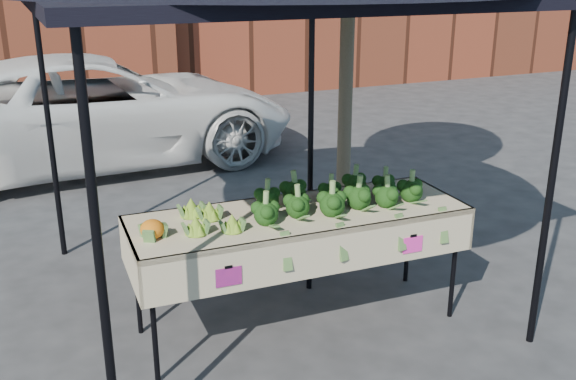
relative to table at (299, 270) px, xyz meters
name	(u,v)px	position (x,y,z in m)	size (l,w,h in m)	color
ground	(319,311)	(0.22, 0.11, -0.45)	(90.00, 90.00, 0.00)	#2C2C2E
table	(299,270)	(0.00, 0.00, 0.00)	(2.43, 0.88, 0.90)	#C6B98F
canopy	(265,130)	(-0.03, 0.58, 0.92)	(3.16, 3.16, 2.74)	black
broccoli_heap	(333,191)	(0.27, 0.03, 0.56)	(1.34, 0.54, 0.22)	black
romanesco_cluster	(207,212)	(-0.67, 0.04, 0.54)	(0.40, 0.54, 0.17)	#81BB2C
cauliflower_pair	(152,227)	(-1.05, -0.05, 0.53)	(0.17, 0.17, 0.15)	orange
street_tree	(347,31)	(1.19, 1.54, 1.52)	(2.00, 2.00, 3.94)	#1E4C14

